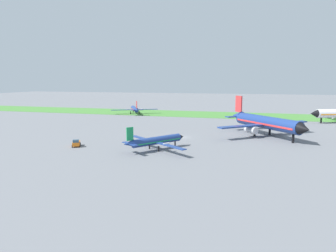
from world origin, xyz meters
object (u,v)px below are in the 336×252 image
Objects in this scene: airplane_taxiing_turboprop at (135,109)px; pushback_tug_near_gate at (76,143)px; airplane_midfield_jet at (265,123)px; airplane_foreground_turboprop at (156,141)px.

airplane_taxiing_turboprop is 5.32× the size of pushback_tug_near_gate.
airplane_midfield_jet reaches higher than pushback_tug_near_gate.
airplane_midfield_jet reaches higher than airplane_foreground_turboprop.
pushback_tug_near_gate is (-47.69, -28.61, -3.33)m from airplane_midfield_jet.
airplane_taxiing_turboprop is at bearing 161.96° from pushback_tug_near_gate.
airplane_taxiing_turboprop reaches higher than pushback_tug_near_gate.
airplane_taxiing_turboprop is 81.08m from airplane_foreground_turboprop.
airplane_midfield_jet is (26.57, 26.62, 1.90)m from airplane_foreground_turboprop.
airplane_taxiing_turboprop is 77.26m from airplane_midfield_jet.
pushback_tug_near_gate is at bearing 131.07° from airplane_foreground_turboprop.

